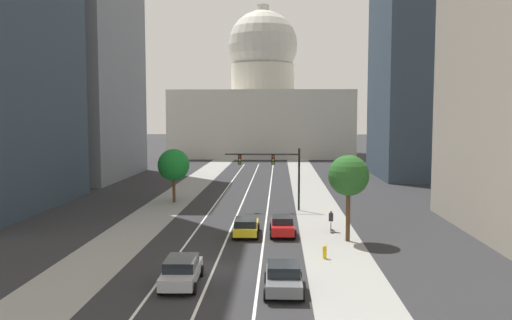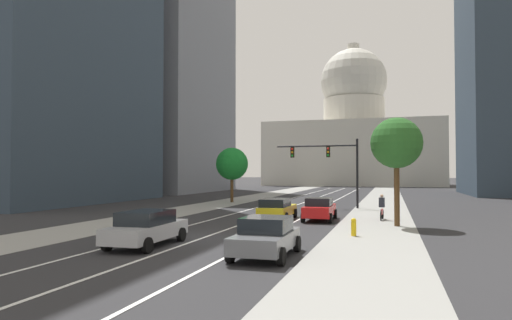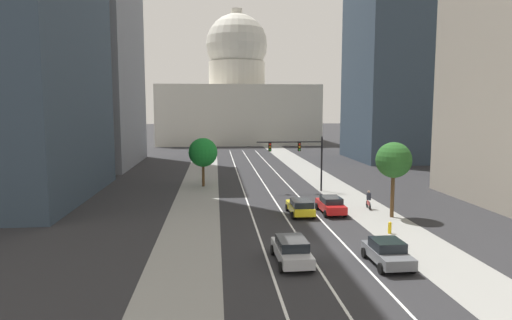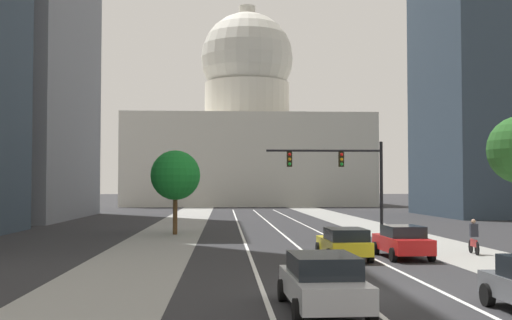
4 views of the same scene
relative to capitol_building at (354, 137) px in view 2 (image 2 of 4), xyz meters
name	(u,v)px [view 2 (image 2 of 4)]	position (x,y,z in m)	size (l,w,h in m)	color
ground_plane	(323,196)	(0.00, -53.46, -11.94)	(400.00, 400.00, 0.00)	#2B2B2D
sidewalk_left	(256,197)	(-7.89, -58.46, -11.93)	(4.52, 130.00, 0.01)	gray
sidewalk_right	(383,199)	(7.89, -58.46, -11.93)	(4.52, 130.00, 0.01)	gray
lane_stripe_left	(274,203)	(-2.81, -68.46, -11.93)	(0.16, 90.00, 0.01)	white
lane_stripe_center	(301,203)	(0.00, -68.46, -11.93)	(0.16, 90.00, 0.01)	white
lane_stripe_right	(329,204)	(2.81, -68.46, -11.93)	(0.16, 90.00, 0.01)	white
office_tower_far_left	(160,59)	(-28.39, -46.56, 10.29)	(19.35, 24.26, 44.38)	gray
capitol_building	(354,137)	(0.00, 0.00, 0.00)	(40.88, 25.86, 35.31)	beige
car_red	(320,209)	(4.22, -83.67, -11.15)	(2.02, 4.43, 1.51)	red
car_gray	(266,236)	(4.22, -96.91, -11.17)	(2.11, 4.15, 1.51)	slate
car_yellow	(277,208)	(1.41, -84.09, -11.17)	(2.05, 4.50, 1.45)	yellow
car_silver	(147,228)	(-1.41, -96.04, -11.14)	(2.13, 4.71, 1.53)	#B2B5BA
traffic_signal_mast	(330,159)	(3.55, -72.89, -7.57)	(7.43, 0.39, 6.16)	black
fire_hydrant	(354,227)	(6.97, -90.39, -11.47)	(0.26, 0.35, 0.91)	yellow
cyclist	(382,207)	(8.17, -82.22, -11.09)	(0.38, 1.70, 1.72)	black
street_tree_near_left	(232,164)	(-7.41, -68.65, -7.87)	(3.44, 3.44, 5.81)	#51381E
street_tree_mid_right	(396,144)	(9.10, -85.48, -7.03)	(3.03, 3.03, 6.47)	#51381E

